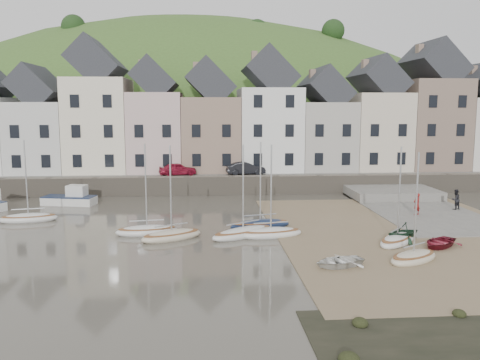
{
  "coord_description": "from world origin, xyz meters",
  "views": [
    {
      "loc": [
        -2.82,
        -31.8,
        8.48
      ],
      "look_at": [
        0.0,
        6.0,
        3.0
      ],
      "focal_mm": 37.68,
      "sensor_mm": 36.0,
      "label": 1
    }
  ],
  "objects": [
    {
      "name": "person_dark",
      "position": [
        17.97,
        7.59,
        0.96
      ],
      "size": [
        0.99,
        0.89,
        1.67
      ],
      "primitive_type": "imported",
      "rotation": [
        0.0,
        0.0,
        3.53
      ],
      "color": "black",
      "rests_on": "slipway"
    },
    {
      "name": "rowboat_red",
      "position": [
        11.48,
        -3.07,
        0.36
      ],
      "size": [
        3.51,
        3.38,
        0.59
      ],
      "primitive_type": "imported",
      "rotation": [
        0.0,
        0.0,
        -0.9
      ],
      "color": "maroon",
      "rests_on": "beach"
    },
    {
      "name": "beach",
      "position": [
        11.0,
        0.0,
        0.03
      ],
      "size": [
        18.0,
        26.0,
        0.06
      ],
      "primitive_type": "cube",
      "color": "#7C684B",
      "rests_on": "ground"
    },
    {
      "name": "quay_land",
      "position": [
        0.0,
        32.0,
        0.75
      ],
      "size": [
        90.0,
        30.0,
        1.5
      ],
      "primitive_type": "cube",
      "color": "#3E5E25",
      "rests_on": "ground"
    },
    {
      "name": "sailboat_4",
      "position": [
        1.62,
        0.38,
        0.26
      ],
      "size": [
        4.47,
        2.19,
        6.32
      ],
      "color": "silver",
      "rests_on": "ground"
    },
    {
      "name": "slipway",
      "position": [
        15.0,
        8.0,
        0.06
      ],
      "size": [
        8.0,
        18.0,
        0.12
      ],
      "primitive_type": "cube",
      "color": "slate",
      "rests_on": "ground"
    },
    {
      "name": "seawall",
      "position": [
        0.0,
        17.0,
        0.9
      ],
      "size": [
        70.0,
        1.2,
        1.8
      ],
      "primitive_type": "cube",
      "color": "slate",
      "rests_on": "ground"
    },
    {
      "name": "townhouse_terrace",
      "position": [
        1.76,
        24.0,
        7.32
      ],
      "size": [
        61.05,
        8.0,
        13.93
      ],
      "color": "white",
      "rests_on": "quay_land"
    },
    {
      "name": "sailboat_2",
      "position": [
        -4.89,
        0.21,
        0.26
      ],
      "size": [
        4.4,
        3.29,
        6.32
      ],
      "color": "beige",
      "rests_on": "ground"
    },
    {
      "name": "ground",
      "position": [
        0.0,
        0.0,
        0.0
      ],
      "size": [
        160.0,
        160.0,
        0.0
      ],
      "primitive_type": "plane",
      "color": "#4C473B",
      "rests_on": "ground"
    },
    {
      "name": "quay_street",
      "position": [
        0.0,
        20.5,
        1.55
      ],
      "size": [
        70.0,
        7.0,
        0.1
      ],
      "primitive_type": "cube",
      "color": "slate",
      "rests_on": "quay_land"
    },
    {
      "name": "person_red",
      "position": [
        13.89,
        5.78,
        0.98
      ],
      "size": [
        0.75,
        0.66,
        1.72
      ],
      "primitive_type": "imported",
      "rotation": [
        0.0,
        0.0,
        3.63
      ],
      "color": "maroon",
      "rests_on": "slipway"
    },
    {
      "name": "hillside",
      "position": [
        -5.0,
        60.0,
        -17.99
      ],
      "size": [
        134.4,
        84.0,
        84.0
      ],
      "color": "#3E5E25",
      "rests_on": "ground"
    },
    {
      "name": "sailboat_0",
      "position": [
        -15.92,
        6.24,
        0.26
      ],
      "size": [
        4.41,
        2.26,
        6.32
      ],
      "color": "silver",
      "rests_on": "ground"
    },
    {
      "name": "motorboat_2",
      "position": [
        -14.42,
        12.74,
        0.58
      ],
      "size": [
        4.81,
        2.62,
        1.7
      ],
      "color": "silver",
      "rests_on": "ground"
    },
    {
      "name": "sailboat_6",
      "position": [
        9.32,
        -1.92,
        0.27
      ],
      "size": [
        3.87,
        3.99,
        6.32
      ],
      "color": "silver",
      "rests_on": "ground"
    },
    {
      "name": "sailboat_5",
      "position": [
        1.2,
        2.84,
        0.26
      ],
      "size": [
        4.66,
        2.53,
        6.32
      ],
      "color": "#152344",
      "rests_on": "ground"
    },
    {
      "name": "rowboat_green",
      "position": [
        9.79,
        -1.64,
        0.68
      ],
      "size": [
        2.91,
        2.72,
        1.24
      ],
      "primitive_type": "imported",
      "rotation": [
        0.0,
        0.0,
        -1.22
      ],
      "color": "#16321F",
      "rests_on": "beach"
    },
    {
      "name": "car_left",
      "position": [
        -5.37,
        19.5,
        2.25
      ],
      "size": [
        4.04,
        2.35,
        1.29
      ],
      "primitive_type": "imported",
      "rotation": [
        0.0,
        0.0,
        1.8
      ],
      "color": "maroon",
      "rests_on": "quay_street"
    },
    {
      "name": "rowboat_white",
      "position": [
        4.36,
        -6.32,
        0.35
      ],
      "size": [
        3.26,
        2.74,
        0.58
      ],
      "primitive_type": "imported",
      "rotation": [
        0.0,
        0.0,
        -1.26
      ],
      "color": "white",
      "rests_on": "beach"
    },
    {
      "name": "sailboat_1",
      "position": [
        -6.62,
        1.64,
        0.26
      ],
      "size": [
        4.35,
        2.04,
        6.32
      ],
      "color": "silver",
      "rests_on": "ground"
    },
    {
      "name": "car_right",
      "position": [
        1.59,
        19.5,
        2.26
      ],
      "size": [
        4.12,
        1.88,
        1.31
      ],
      "primitive_type": "imported",
      "rotation": [
        0.0,
        0.0,
        1.7
      ],
      "color": "black",
      "rests_on": "quay_street"
    },
    {
      "name": "sailboat_7",
      "position": [
        8.78,
        -5.64,
        0.27
      ],
      "size": [
        3.77,
        3.1,
        6.32
      ],
      "color": "beige",
      "rests_on": "ground"
    },
    {
      "name": "sailboat_3",
      "position": [
        -0.2,
        0.57,
        0.26
      ],
      "size": [
        4.93,
        3.91,
        6.32
      ],
      "color": "silver",
      "rests_on": "ground"
    }
  ]
}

